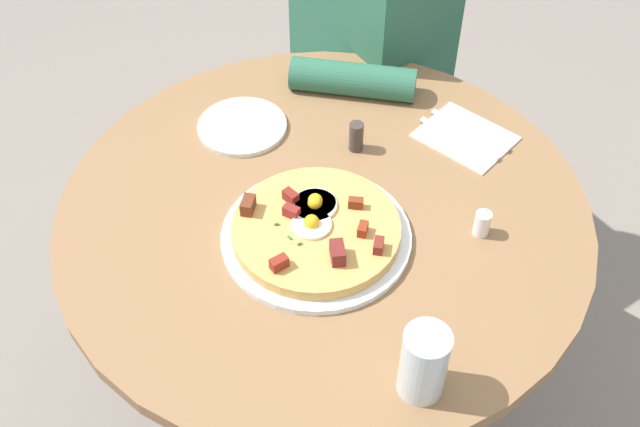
{
  "coord_description": "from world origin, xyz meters",
  "views": [
    {
      "loc": [
        -0.77,
        0.52,
        1.67
      ],
      "look_at": [
        -0.03,
        0.03,
        0.73
      ],
      "focal_mm": 41.84,
      "sensor_mm": 36.0,
      "label": 1
    }
  ],
  "objects_px": {
    "dining_table": "(323,264)",
    "pizza_plate": "(316,236)",
    "knife": "(459,139)",
    "water_glass": "(424,363)",
    "breakfast_pizza": "(316,228)",
    "pepper_shaker": "(356,137)",
    "fork": "(470,130)",
    "bread_plate": "(242,126)",
    "salt_shaker": "(482,224)",
    "person_seated": "(366,90)"
  },
  "relations": [
    {
      "from": "fork",
      "to": "water_glass",
      "type": "xyz_separation_m",
      "value": [
        -0.39,
        0.44,
        0.06
      ]
    },
    {
      "from": "person_seated",
      "to": "pizza_plate",
      "type": "bearing_deg",
      "value": 136.26
    },
    {
      "from": "water_glass",
      "to": "fork",
      "type": "bearing_deg",
      "value": -48.34
    },
    {
      "from": "dining_table",
      "to": "water_glass",
      "type": "relative_size",
      "value": 7.6
    },
    {
      "from": "water_glass",
      "to": "salt_shaker",
      "type": "height_order",
      "value": "water_glass"
    },
    {
      "from": "dining_table",
      "to": "salt_shaker",
      "type": "distance_m",
      "value": 0.34
    },
    {
      "from": "bread_plate",
      "to": "water_glass",
      "type": "relative_size",
      "value": 1.41
    },
    {
      "from": "bread_plate",
      "to": "fork",
      "type": "xyz_separation_m",
      "value": [
        -0.26,
        -0.37,
        0.0
      ]
    },
    {
      "from": "pizza_plate",
      "to": "dining_table",
      "type": "bearing_deg",
      "value": -42.66
    },
    {
      "from": "fork",
      "to": "pepper_shaker",
      "type": "distance_m",
      "value": 0.23
    },
    {
      "from": "breakfast_pizza",
      "to": "salt_shaker",
      "type": "xyz_separation_m",
      "value": [
        -0.15,
        -0.24,
        -0.0
      ]
    },
    {
      "from": "knife",
      "to": "water_glass",
      "type": "relative_size",
      "value": 1.43
    },
    {
      "from": "bread_plate",
      "to": "knife",
      "type": "bearing_deg",
      "value": -128.72
    },
    {
      "from": "breakfast_pizza",
      "to": "water_glass",
      "type": "distance_m",
      "value": 0.33
    },
    {
      "from": "fork",
      "to": "breakfast_pizza",
      "type": "bearing_deg",
      "value": 84.23
    },
    {
      "from": "pepper_shaker",
      "to": "breakfast_pizza",
      "type": "bearing_deg",
      "value": 128.34
    },
    {
      "from": "knife",
      "to": "pepper_shaker",
      "type": "xyz_separation_m",
      "value": [
        0.09,
        0.18,
        0.02
      ]
    },
    {
      "from": "person_seated",
      "to": "water_glass",
      "type": "relative_size",
      "value": 9.02
    },
    {
      "from": "breakfast_pizza",
      "to": "salt_shaker",
      "type": "distance_m",
      "value": 0.28
    },
    {
      "from": "pepper_shaker",
      "to": "fork",
      "type": "bearing_deg",
      "value": -111.56
    },
    {
      "from": "fork",
      "to": "bread_plate",
      "type": "bearing_deg",
      "value": 39.98
    },
    {
      "from": "dining_table",
      "to": "water_glass",
      "type": "bearing_deg",
      "value": 167.12
    },
    {
      "from": "fork",
      "to": "salt_shaker",
      "type": "height_order",
      "value": "salt_shaker"
    },
    {
      "from": "pizza_plate",
      "to": "fork",
      "type": "xyz_separation_m",
      "value": [
        0.07,
        -0.41,
        0.0
      ]
    },
    {
      "from": "bread_plate",
      "to": "pepper_shaker",
      "type": "distance_m",
      "value": 0.23
    },
    {
      "from": "dining_table",
      "to": "pepper_shaker",
      "type": "height_order",
      "value": "pepper_shaker"
    },
    {
      "from": "knife",
      "to": "water_glass",
      "type": "bearing_deg",
      "value": 118.33
    },
    {
      "from": "bread_plate",
      "to": "fork",
      "type": "relative_size",
      "value": 0.99
    },
    {
      "from": "dining_table",
      "to": "water_glass",
      "type": "distance_m",
      "value": 0.46
    },
    {
      "from": "dining_table",
      "to": "fork",
      "type": "distance_m",
      "value": 0.39
    },
    {
      "from": "breakfast_pizza",
      "to": "dining_table",
      "type": "bearing_deg",
      "value": -43.25
    },
    {
      "from": "person_seated",
      "to": "pizza_plate",
      "type": "height_order",
      "value": "person_seated"
    },
    {
      "from": "bread_plate",
      "to": "knife",
      "type": "xyz_separation_m",
      "value": [
        -0.27,
        -0.33,
        0.0
      ]
    },
    {
      "from": "fork",
      "to": "pizza_plate",
      "type": "bearing_deg",
      "value": 84.43
    },
    {
      "from": "dining_table",
      "to": "bread_plate",
      "type": "relative_size",
      "value": 5.4
    },
    {
      "from": "breakfast_pizza",
      "to": "person_seated",
      "type": "bearing_deg",
      "value": -43.81
    },
    {
      "from": "fork",
      "to": "water_glass",
      "type": "height_order",
      "value": "water_glass"
    },
    {
      "from": "bread_plate",
      "to": "fork",
      "type": "bearing_deg",
      "value": -125.02
    },
    {
      "from": "dining_table",
      "to": "salt_shaker",
      "type": "height_order",
      "value": "salt_shaker"
    },
    {
      "from": "dining_table",
      "to": "bread_plate",
      "type": "xyz_separation_m",
      "value": [
        0.27,
        0.02,
        0.17
      ]
    },
    {
      "from": "pizza_plate",
      "to": "breakfast_pizza",
      "type": "height_order",
      "value": "breakfast_pizza"
    },
    {
      "from": "pizza_plate",
      "to": "knife",
      "type": "distance_m",
      "value": 0.38
    },
    {
      "from": "fork",
      "to": "salt_shaker",
      "type": "xyz_separation_m",
      "value": [
        -0.21,
        0.16,
        0.02
      ]
    },
    {
      "from": "breakfast_pizza",
      "to": "knife",
      "type": "relative_size",
      "value": 1.6
    },
    {
      "from": "person_seated",
      "to": "knife",
      "type": "xyz_separation_m",
      "value": [
        -0.45,
        0.11,
        0.21
      ]
    },
    {
      "from": "dining_table",
      "to": "pizza_plate",
      "type": "relative_size",
      "value": 2.93
    },
    {
      "from": "person_seated",
      "to": "water_glass",
      "type": "xyz_separation_m",
      "value": [
        -0.83,
        0.51,
        0.26
      ]
    },
    {
      "from": "breakfast_pizza",
      "to": "pepper_shaker",
      "type": "height_order",
      "value": "breakfast_pizza"
    },
    {
      "from": "bread_plate",
      "to": "pepper_shaker",
      "type": "bearing_deg",
      "value": -138.49
    },
    {
      "from": "dining_table",
      "to": "fork",
      "type": "height_order",
      "value": "fork"
    }
  ]
}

